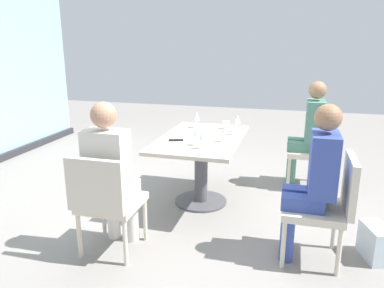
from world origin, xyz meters
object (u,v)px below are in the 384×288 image
at_px(chair_front_left, 327,202).
at_px(chair_far_left, 106,199).
at_px(wine_glass_5, 197,117).
at_px(coffee_cup, 226,125).
at_px(wine_glass_2, 203,135).
at_px(person_far_left, 111,170).
at_px(handbag_0, 375,243).
at_px(person_front_left, 314,176).
at_px(cell_phone_on_table, 176,140).
at_px(dining_table_main, 201,154).
at_px(wine_glass_0, 225,129).
at_px(wine_glass_4, 236,123).
at_px(wine_glass_3, 238,120).
at_px(chair_front_right, 317,147).
at_px(wine_glass_1, 197,132).
at_px(person_front_right, 309,129).

relative_size(chair_front_left, chair_far_left, 1.00).
height_order(wine_glass_5, coffee_cup, wine_glass_5).
relative_size(wine_glass_2, wine_glass_5, 1.00).
bearing_deg(person_far_left, handbag_0, -78.86).
height_order(person_front_left, wine_glass_5, person_front_left).
xyz_separation_m(wine_glass_5, cell_phone_on_table, (-0.60, 0.06, -0.13)).
xyz_separation_m(dining_table_main, coffee_cup, (0.44, -0.18, 0.23)).
height_order(wine_glass_0, cell_phone_on_table, wine_glass_0).
xyz_separation_m(wine_glass_4, cell_phone_on_table, (-0.39, 0.54, -0.13)).
relative_size(wine_glass_0, coffee_cup, 2.06).
relative_size(wine_glass_5, handbag_0, 0.62).
bearing_deg(handbag_0, cell_phone_on_table, 58.25).
height_order(wine_glass_3, wine_glass_4, same).
relative_size(chair_front_left, chair_front_right, 1.00).
bearing_deg(wine_glass_0, wine_glass_3, -5.49).
relative_size(person_far_left, wine_glass_3, 6.81).
bearing_deg(person_front_left, coffee_cup, 36.07).
relative_size(dining_table_main, wine_glass_3, 7.32).
relative_size(chair_front_left, wine_glass_3, 4.70).
xyz_separation_m(wine_glass_4, handbag_0, (-0.89, -1.28, -0.72)).
xyz_separation_m(wine_glass_3, wine_glass_5, (0.04, 0.48, 0.00)).
distance_m(person_far_left, coffee_cup, 1.67).
relative_size(wine_glass_1, wine_glass_3, 1.00).
bearing_deg(chair_front_left, chair_front_right, 0.00).
relative_size(chair_front_right, coffee_cup, 9.67).
distance_m(wine_glass_0, wine_glass_2, 0.32).
relative_size(chair_far_left, person_front_left, 0.69).
bearing_deg(handbag_0, wine_glass_1, 60.15).
xyz_separation_m(dining_table_main, person_front_left, (-0.81, -1.09, 0.16)).
distance_m(wine_glass_4, coffee_cup, 0.30).
bearing_deg(dining_table_main, handbag_0, -113.13).
distance_m(dining_table_main, wine_glass_5, 0.54).
xyz_separation_m(chair_front_right, wine_glass_1, (-1.13, 1.17, 0.37)).
height_order(wine_glass_1, wine_glass_3, same).
relative_size(wine_glass_2, wine_glass_3, 1.00).
xyz_separation_m(wine_glass_2, wine_glass_5, (0.82, 0.27, 0.00)).
relative_size(chair_front_left, cell_phone_on_table, 6.04).
height_order(wine_glass_2, wine_glass_5, same).
bearing_deg(coffee_cup, dining_table_main, 157.83).
bearing_deg(wine_glass_0, chair_front_left, -126.42).
distance_m(person_far_left, handbag_0, 2.20).
bearing_deg(chair_front_right, wine_glass_5, 106.58).
bearing_deg(handbag_0, chair_far_left, 87.48).
xyz_separation_m(chair_far_left, person_front_right, (2.02, -1.57, 0.20)).
height_order(person_far_left, wine_glass_2, person_far_left).
height_order(dining_table_main, wine_glass_5, wine_glass_5).
bearing_deg(chair_far_left, person_front_left, -75.86).
bearing_deg(wine_glass_0, chair_far_left, 145.42).
height_order(chair_front_right, wine_glass_3, wine_glass_3).
bearing_deg(wine_glass_1, person_front_right, -43.26).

